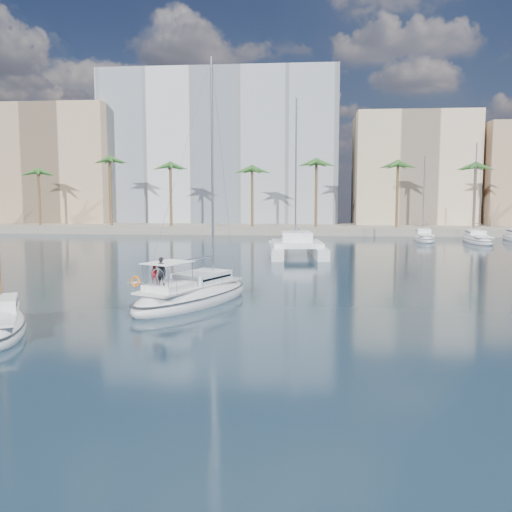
# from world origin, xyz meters

# --- Properties ---
(ground) EXTENTS (160.00, 160.00, 0.00)m
(ground) POSITION_xyz_m (0.00, 0.00, 0.00)
(ground) COLOR black
(ground) RESTS_ON ground
(quay) EXTENTS (120.00, 14.00, 1.20)m
(quay) POSITION_xyz_m (0.00, 61.00, 0.60)
(quay) COLOR gray
(quay) RESTS_ON ground
(building_modern) EXTENTS (42.00, 16.00, 28.00)m
(building_modern) POSITION_xyz_m (-12.00, 73.00, 14.00)
(building_modern) COLOR silver
(building_modern) RESTS_ON ground
(building_tan_left) EXTENTS (22.00, 14.00, 22.00)m
(building_tan_left) POSITION_xyz_m (-42.00, 69.00, 11.00)
(building_tan_left) COLOR tan
(building_tan_left) RESTS_ON ground
(building_beige) EXTENTS (20.00, 14.00, 20.00)m
(building_beige) POSITION_xyz_m (22.00, 70.00, 10.00)
(building_beige) COLOR beige
(building_beige) RESTS_ON ground
(palm_left) EXTENTS (3.60, 3.60, 12.30)m
(palm_left) POSITION_xyz_m (-34.00, 57.00, 10.28)
(palm_left) COLOR brown
(palm_left) RESTS_ON ground
(palm_centre) EXTENTS (3.60, 3.60, 12.30)m
(palm_centre) POSITION_xyz_m (0.00, 57.00, 10.28)
(palm_centre) COLOR brown
(palm_centre) RESTS_ON ground
(palm_right) EXTENTS (3.60, 3.60, 12.30)m
(palm_right) POSITION_xyz_m (34.00, 57.00, 10.28)
(palm_right) COLOR brown
(palm_right) RESTS_ON ground
(main_sloop) EXTENTS (7.42, 11.00, 15.68)m
(main_sloop) POSITION_xyz_m (-2.42, 0.63, 0.50)
(main_sloop) COLOR silver
(main_sloop) RESTS_ON ground
(catamaran) EXTENTS (6.77, 11.81, 16.55)m
(catamaran) POSITION_xyz_m (3.11, 27.13, 1.13)
(catamaran) COLOR silver
(catamaran) RESTS_ON ground
(seagull) EXTENTS (1.12, 0.48, 0.21)m
(seagull) POSITION_xyz_m (-6.33, 1.86, 1.00)
(seagull) COLOR silver
(seagull) RESTS_ON ground
(moored_yacht_a) EXTENTS (3.37, 9.52, 11.90)m
(moored_yacht_a) POSITION_xyz_m (20.00, 47.00, 0.00)
(moored_yacht_a) COLOR silver
(moored_yacht_a) RESTS_ON ground
(moored_yacht_b) EXTENTS (3.32, 10.83, 13.72)m
(moored_yacht_b) POSITION_xyz_m (26.50, 45.00, 0.00)
(moored_yacht_b) COLOR silver
(moored_yacht_b) RESTS_ON ground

